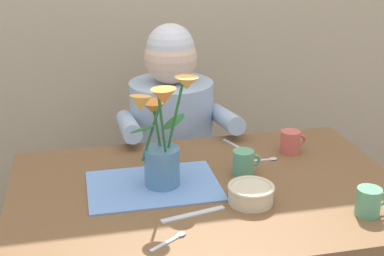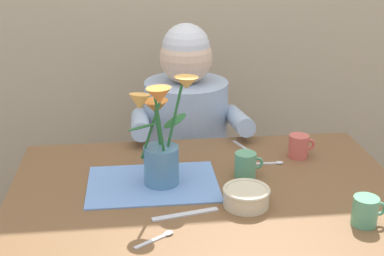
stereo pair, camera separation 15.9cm
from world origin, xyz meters
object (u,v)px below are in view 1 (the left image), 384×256
at_px(coffee_cup, 244,162).
at_px(seated_person, 172,159).
at_px(flower_vase, 162,142).
at_px(ceramic_bowl, 251,193).
at_px(tea_cup, 290,142).
at_px(ceramic_mug, 369,202).
at_px(dinner_knife, 193,214).

bearing_deg(coffee_cup, seated_person, 103.83).
xyz_separation_m(seated_person, coffee_cup, (0.13, -0.55, 0.22)).
bearing_deg(flower_vase, ceramic_bowl, -34.22).
height_order(ceramic_bowl, tea_cup, tea_cup).
xyz_separation_m(flower_vase, ceramic_mug, (0.53, -0.29, -0.11)).
bearing_deg(flower_vase, seated_person, 76.88).
distance_m(coffee_cup, ceramic_mug, 0.41).
relative_size(ceramic_bowl, dinner_knife, 0.72).
distance_m(seated_person, tea_cup, 0.59).
height_order(flower_vase, coffee_cup, flower_vase).
bearing_deg(ceramic_mug, dinner_knife, 167.91).
distance_m(ceramic_bowl, dinner_knife, 0.18).
relative_size(flower_vase, dinner_knife, 1.80).
bearing_deg(dinner_knife, coffee_cup, 33.72).
relative_size(dinner_knife, tea_cup, 2.04).
distance_m(dinner_knife, ceramic_mug, 0.48).
bearing_deg(ceramic_mug, ceramic_bowl, 155.33).
distance_m(tea_cup, ceramic_mug, 0.45).
relative_size(flower_vase, ceramic_bowl, 2.52).
xyz_separation_m(seated_person, dinner_knife, (-0.08, -0.77, 0.18)).
bearing_deg(tea_cup, dinner_knife, -140.85).
xyz_separation_m(seated_person, tea_cup, (0.35, -0.42, 0.22)).
height_order(flower_vase, dinner_knife, flower_vase).
height_order(ceramic_bowl, ceramic_mug, ceramic_mug).
xyz_separation_m(tea_cup, ceramic_mug, (0.04, -0.45, 0.00)).
xyz_separation_m(flower_vase, ceramic_bowl, (0.23, -0.16, -0.12)).
bearing_deg(tea_cup, seated_person, 129.70).
bearing_deg(tea_cup, coffee_cup, -149.01).
height_order(dinner_knife, tea_cup, tea_cup).
xyz_separation_m(flower_vase, tea_cup, (0.48, 0.16, -0.11)).
bearing_deg(ceramic_bowl, tea_cup, 51.47).
height_order(flower_vase, ceramic_bowl, flower_vase).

